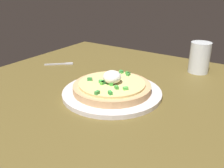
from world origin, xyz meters
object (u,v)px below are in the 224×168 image
object	(u,v)px
plate	(112,93)
pizza	(112,86)
fork	(62,64)
cup_near	(200,58)

from	to	relation	value
plate	pizza	bearing A→B (deg)	-147.19
plate	pizza	xyz separation A→B (cm)	(-0.03, -0.02, 2.01)
fork	cup_near	bearing A→B (deg)	-18.06
pizza	cup_near	bearing A→B (deg)	-24.55
plate	fork	distance (cm)	32.50
plate	cup_near	size ratio (longest dim) A/B	2.63
cup_near	fork	world-z (taller)	cup_near
pizza	plate	bearing A→B (deg)	32.81
pizza	cup_near	xyz separation A→B (cm)	(31.70, -14.48, 2.34)
pizza	cup_near	size ratio (longest dim) A/B	2.06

